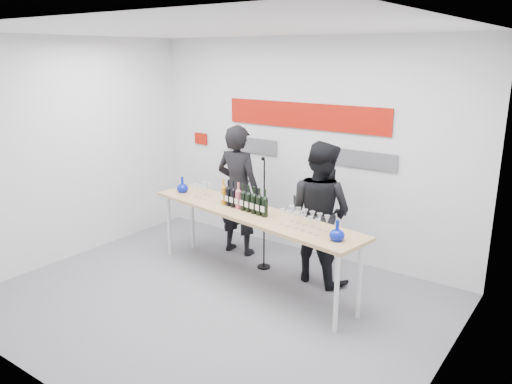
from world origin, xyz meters
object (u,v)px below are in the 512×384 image
mic_stand (264,235)px  presenter_left (238,190)px  presenter_right (320,212)px  tasting_table (251,217)px

mic_stand → presenter_left: bearing=147.3°
presenter_left → mic_stand: presenter_left is taller
presenter_right → tasting_table: bearing=49.6°
presenter_left → mic_stand: bearing=154.8°
presenter_right → mic_stand: 0.87m
tasting_table → mic_stand: 0.61m
tasting_table → presenter_right: bearing=51.3°
tasting_table → presenter_left: (-0.74, 0.70, 0.07)m
tasting_table → mic_stand: (-0.12, 0.45, -0.39)m
presenter_right → presenter_left: bearing=2.3°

